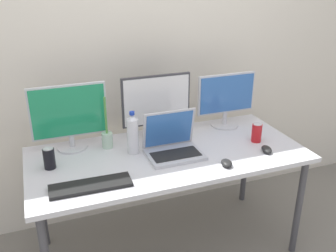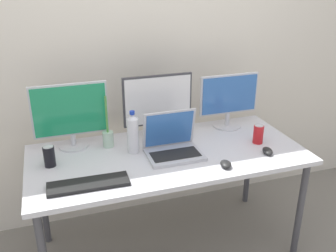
% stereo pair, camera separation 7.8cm
% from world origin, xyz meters
% --- Properties ---
extents(ground_plane, '(16.00, 16.00, 0.00)m').
position_xyz_m(ground_plane, '(0.00, 0.00, 0.00)').
color(ground_plane, gray).
extents(wall_back, '(7.00, 0.08, 2.60)m').
position_xyz_m(wall_back, '(0.00, 0.59, 1.30)').
color(wall_back, silver).
rests_on(wall_back, ground).
extents(work_desk, '(1.70, 0.78, 0.74)m').
position_xyz_m(work_desk, '(0.00, 0.00, 0.68)').
color(work_desk, '#424247').
rests_on(work_desk, ground).
extents(monitor_left, '(0.47, 0.19, 0.42)m').
position_xyz_m(monitor_left, '(-0.55, 0.27, 0.97)').
color(monitor_left, silver).
rests_on(monitor_left, work_desk).
extents(monitor_center, '(0.47, 0.19, 0.43)m').
position_xyz_m(monitor_center, '(0.01, 0.25, 0.97)').
color(monitor_center, '#38383D').
rests_on(monitor_center, work_desk).
extents(monitor_right, '(0.43, 0.20, 0.39)m').
position_xyz_m(monitor_right, '(0.54, 0.26, 0.95)').
color(monitor_right, silver).
rests_on(monitor_right, work_desk).
extents(laptop_silver, '(0.33, 0.26, 0.27)m').
position_xyz_m(laptop_silver, '(0.02, -0.02, 0.80)').
color(laptop_silver, '#B7B7BC').
rests_on(laptop_silver, work_desk).
extents(keyboard_main, '(0.43, 0.14, 0.02)m').
position_xyz_m(keyboard_main, '(-0.52, -0.23, 0.75)').
color(keyboard_main, black).
rests_on(keyboard_main, work_desk).
extents(mouse_by_keyboard, '(0.08, 0.10, 0.03)m').
position_xyz_m(mouse_by_keyboard, '(0.26, -0.28, 0.76)').
color(mouse_by_keyboard, black).
rests_on(mouse_by_keyboard, work_desk).
extents(mouse_by_laptop, '(0.09, 0.11, 0.03)m').
position_xyz_m(mouse_by_laptop, '(0.58, -0.21, 0.76)').
color(mouse_by_laptop, black).
rests_on(mouse_by_laptop, work_desk).
extents(water_bottle, '(0.07, 0.07, 0.27)m').
position_xyz_m(water_bottle, '(-0.20, 0.08, 0.87)').
color(water_bottle, silver).
rests_on(water_bottle, work_desk).
extents(soda_can_near_keyboard, '(0.07, 0.07, 0.13)m').
position_xyz_m(soda_can_near_keyboard, '(-0.70, 0.06, 0.80)').
color(soda_can_near_keyboard, black).
rests_on(soda_can_near_keyboard, work_desk).
extents(soda_can_by_laptop, '(0.07, 0.07, 0.13)m').
position_xyz_m(soda_can_by_laptop, '(0.60, -0.05, 0.80)').
color(soda_can_by_laptop, red).
rests_on(soda_can_by_laptop, work_desk).
extents(bamboo_vase, '(0.07, 0.07, 0.34)m').
position_xyz_m(bamboo_vase, '(-0.34, 0.21, 0.81)').
color(bamboo_vase, '#B2D1B7').
rests_on(bamboo_vase, work_desk).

